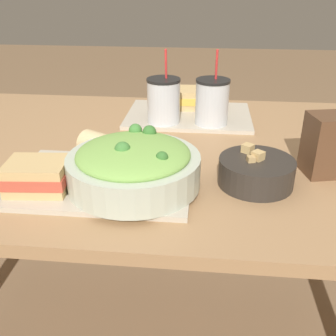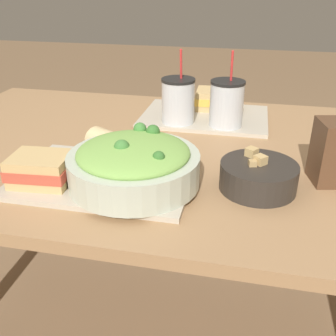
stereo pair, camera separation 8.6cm
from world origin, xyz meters
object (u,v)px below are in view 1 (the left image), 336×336
object	(u,v)px
salad_bowl	(134,165)
baguette_near	(102,147)
sandwich_near	(38,176)
sandwich_far	(199,98)
drink_cup_dark	(164,102)
drink_cup_red	(212,103)
chip_bag	(332,145)
soup_bowl	(256,171)

from	to	relation	value
salad_bowl	baguette_near	distance (m)	0.16
sandwich_near	sandwich_far	distance (m)	0.70
drink_cup_dark	sandwich_near	bearing A→B (deg)	-115.92
drink_cup_dark	drink_cup_red	distance (m)	0.15
salad_bowl	chip_bag	distance (m)	0.46
salad_bowl	chip_bag	xyz separation A→B (m)	(0.45, 0.13, 0.01)
soup_bowl	drink_cup_red	xyz separation A→B (m)	(-0.10, 0.36, 0.04)
salad_bowl	baguette_near	size ratio (longest dim) A/B	2.31
salad_bowl	sandwich_near	bearing A→B (deg)	-168.37
sandwich_near	baguette_near	bearing A→B (deg)	54.12
chip_bag	sandwich_near	bearing A→B (deg)	-177.86
drink_cup_red	drink_cup_dark	bearing A→B (deg)	180.00
salad_bowl	sandwich_near	world-z (taller)	salad_bowl
sandwich_far	baguette_near	bearing A→B (deg)	-119.08
sandwich_near	drink_cup_dark	bearing A→B (deg)	59.58
soup_bowl	sandwich_far	xyz separation A→B (m)	(-0.14, 0.52, 0.01)
baguette_near	chip_bag	world-z (taller)	chip_bag
sandwich_near	baguette_near	world-z (taller)	baguette_near
soup_bowl	baguette_near	size ratio (longest dim) A/B	1.35
sandwich_near	drink_cup_red	size ratio (longest dim) A/B	0.62
soup_bowl	chip_bag	bearing A→B (deg)	22.88
drink_cup_red	chip_bag	distance (m)	0.40
soup_bowl	drink_cup_dark	world-z (taller)	drink_cup_dark
sandwich_far	drink_cup_red	world-z (taller)	drink_cup_red
soup_bowl	drink_cup_red	size ratio (longest dim) A/B	0.75
sandwich_near	chip_bag	bearing A→B (deg)	10.02
baguette_near	sandwich_far	distance (m)	0.51
soup_bowl	sandwich_near	size ratio (longest dim) A/B	1.21
salad_bowl	sandwich_near	distance (m)	0.21
salad_bowl	drink_cup_dark	world-z (taller)	drink_cup_dark
soup_bowl	chip_bag	world-z (taller)	chip_bag
sandwich_far	drink_cup_dark	xyz separation A→B (m)	(-0.10, -0.16, 0.03)
soup_bowl	drink_cup_dark	size ratio (longest dim) A/B	0.76
salad_bowl	soup_bowl	size ratio (longest dim) A/B	1.71
drink_cup_dark	chip_bag	size ratio (longest dim) A/B	1.54
soup_bowl	drink_cup_dark	bearing A→B (deg)	124.69
sandwich_near	drink_cup_red	distance (m)	0.58
baguette_near	soup_bowl	bearing A→B (deg)	-71.56
baguette_near	chip_bag	size ratio (longest dim) A/B	0.86
drink_cup_dark	baguette_near	bearing A→B (deg)	-112.63
sandwich_near	drink_cup_dark	xyz separation A→B (m)	(0.22, 0.45, 0.03)
soup_bowl	sandwich_far	distance (m)	0.54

